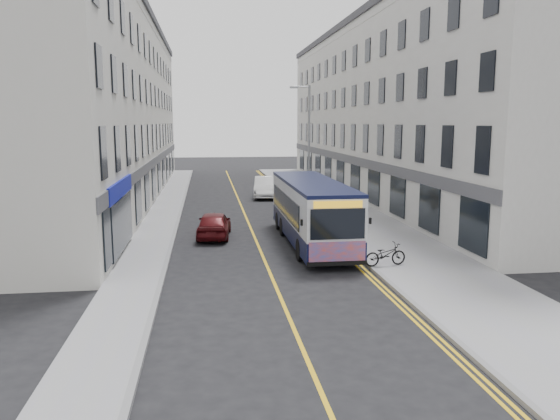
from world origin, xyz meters
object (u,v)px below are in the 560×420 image
object	(u,v)px
pedestrian_near	(342,204)
car_maroon	(214,224)
bicycle	(385,254)
pedestrian_far	(328,192)
car_white	(266,187)
city_bus	(311,210)
streetlamp	(308,143)

from	to	relation	value
pedestrian_near	car_maroon	xyz separation A→B (m)	(-7.56, -4.20, -0.25)
bicycle	car_maroon	xyz separation A→B (m)	(-6.55, 6.83, 0.09)
bicycle	pedestrian_far	distance (m)	14.98
car_white	pedestrian_far	bearing A→B (deg)	-53.73
city_bus	streetlamp	bearing A→B (deg)	80.54
streetlamp	pedestrian_near	distance (m)	5.19
streetlamp	car_maroon	size ratio (longest dim) A/B	2.06
bicycle	pedestrian_near	size ratio (longest dim) A/B	1.08
city_bus	pedestrian_near	world-z (taller)	city_bus
bicycle	streetlamp	bearing A→B (deg)	-7.17
pedestrian_near	car_white	xyz separation A→B (m)	(-3.40, 10.14, -0.13)
streetlamp	car_maroon	world-z (taller)	streetlamp
car_maroon	pedestrian_far	bearing A→B (deg)	-127.77
bicycle	car_white	bearing A→B (deg)	-2.21
bicycle	car_maroon	bearing A→B (deg)	35.14
car_white	city_bus	bearing A→B (deg)	-81.30
city_bus	bicycle	world-z (taller)	city_bus
pedestrian_far	car_maroon	xyz separation A→B (m)	(-7.59, -8.10, -0.44)
bicycle	pedestrian_near	bearing A→B (deg)	-13.87
streetlamp	pedestrian_near	size ratio (longest dim) A/B	5.04
car_white	car_maroon	world-z (taller)	car_white
pedestrian_near	pedestrian_far	xyz separation A→B (m)	(0.04, 3.90, 0.19)
pedestrian_near	pedestrian_far	size ratio (longest dim) A/B	0.80
streetlamp	pedestrian_far	xyz separation A→B (m)	(1.42, 0.30, -3.28)
city_bus	car_white	xyz separation A→B (m)	(-0.37, 16.44, -0.85)
streetlamp	pedestrian_far	distance (m)	3.58
streetlamp	car_maroon	xyz separation A→B (m)	(-6.17, -7.80, -3.72)
city_bus	car_maroon	size ratio (longest dim) A/B	2.65
bicycle	pedestrian_far	size ratio (longest dim) A/B	0.87
city_bus	bicycle	distance (m)	5.26
pedestrian_near	car_white	distance (m)	10.70
city_bus	car_white	bearing A→B (deg)	91.27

